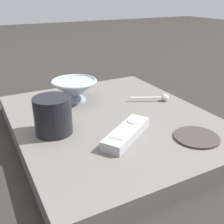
% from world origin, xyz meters
% --- Properties ---
extents(ground_plane, '(6.00, 6.00, 0.00)m').
position_xyz_m(ground_plane, '(0.00, 0.00, 0.00)').
color(ground_plane, black).
extents(table, '(0.62, 0.52, 0.05)m').
position_xyz_m(table, '(0.00, 0.00, 0.02)').
color(table, '#5B5651').
rests_on(table, ground).
extents(cereal_bowl, '(0.14, 0.14, 0.07)m').
position_xyz_m(cereal_bowl, '(0.16, 0.05, 0.09)').
color(cereal_bowl, '#8C9EAD').
rests_on(cereal_bowl, table).
extents(coffee_mug, '(0.09, 0.09, 0.09)m').
position_xyz_m(coffee_mug, '(-0.02, 0.17, 0.09)').
color(coffee_mug, black).
rests_on(coffee_mug, table).
extents(teaspoon, '(0.06, 0.11, 0.02)m').
position_xyz_m(teaspoon, '(0.03, -0.19, 0.06)').
color(teaspoon, silver).
rests_on(teaspoon, table).
extents(tv_remote_near, '(0.13, 0.17, 0.03)m').
position_xyz_m(tv_remote_near, '(-0.12, 0.03, 0.06)').
color(tv_remote_near, '#9E9EA3').
rests_on(tv_remote_near, table).
extents(drink_coaster, '(0.11, 0.11, 0.01)m').
position_xyz_m(drink_coaster, '(-0.20, -0.12, 0.05)').
color(drink_coaster, '#332D28').
rests_on(drink_coaster, table).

